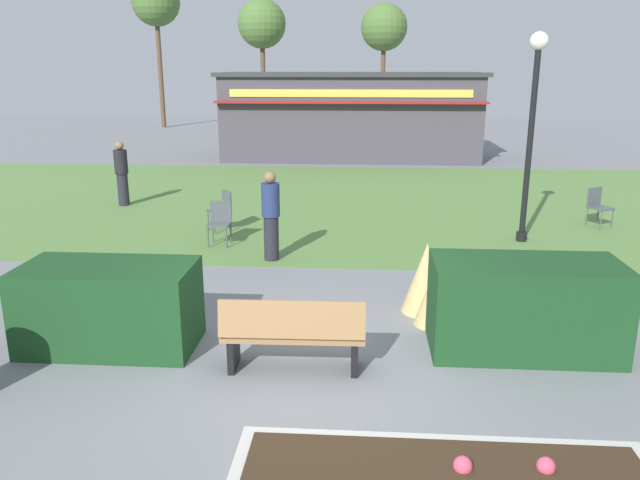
% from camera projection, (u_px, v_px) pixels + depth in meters
% --- Properties ---
extents(ground_plane, '(80.00, 80.00, 0.00)m').
position_uv_depth(ground_plane, '(312.00, 372.00, 7.39)').
color(ground_plane, slate).
extents(lawn_patch, '(36.00, 12.00, 0.01)m').
position_uv_depth(lawn_patch, '(342.00, 201.00, 16.95)').
color(lawn_patch, '#5B8442').
rests_on(lawn_patch, ground_plane).
extents(park_bench, '(1.71, 0.56, 0.95)m').
position_uv_depth(park_bench, '(293.00, 334.00, 7.29)').
color(park_bench, '#9E7547').
rests_on(park_bench, ground_plane).
extents(hedge_left, '(2.19, 1.10, 1.10)m').
position_uv_depth(hedge_left, '(110.00, 307.00, 7.94)').
color(hedge_left, '#19421E').
rests_on(hedge_left, ground_plane).
extents(hedge_right, '(2.34, 1.10, 1.19)m').
position_uv_depth(hedge_right, '(525.00, 307.00, 7.81)').
color(hedge_right, '#19421E').
rests_on(hedge_right, ground_plane).
extents(ornamental_grass_behind_left, '(0.60, 0.60, 0.92)m').
position_uv_depth(ornamental_grass_behind_left, '(436.00, 294.00, 8.66)').
color(ornamental_grass_behind_left, tan).
rests_on(ornamental_grass_behind_left, ground_plane).
extents(ornamental_grass_behind_right, '(0.71, 0.71, 1.06)m').
position_uv_depth(ornamental_grass_behind_right, '(426.00, 277.00, 9.11)').
color(ornamental_grass_behind_right, tan).
rests_on(ornamental_grass_behind_right, ground_plane).
extents(lamppost_mid, '(0.36, 0.36, 4.20)m').
position_uv_depth(lamppost_mid, '(533.00, 113.00, 12.29)').
color(lamppost_mid, black).
rests_on(lamppost_mid, ground_plane).
extents(food_kiosk, '(10.21, 4.55, 3.36)m').
position_uv_depth(food_kiosk, '(351.00, 115.00, 24.78)').
color(food_kiosk, '#47424C').
rests_on(food_kiosk, ground_plane).
extents(cafe_chair_west, '(0.61, 0.61, 0.89)m').
position_uv_depth(cafe_chair_west, '(598.00, 204.00, 14.06)').
color(cafe_chair_west, '#4C5156').
rests_on(cafe_chair_west, ground_plane).
extents(cafe_chair_east, '(0.45, 0.45, 0.89)m').
position_uv_depth(cafe_chair_east, '(220.00, 219.00, 12.62)').
color(cafe_chair_east, '#4C5156').
rests_on(cafe_chair_east, ground_plane).
extents(cafe_chair_center, '(0.61, 0.61, 0.89)m').
position_uv_depth(cafe_chair_center, '(223.00, 207.00, 13.72)').
color(cafe_chair_center, '#4C5156').
rests_on(cafe_chair_center, ground_plane).
extents(person_strolling, '(0.34, 0.34, 1.69)m').
position_uv_depth(person_strolling, '(122.00, 173.00, 16.15)').
color(person_strolling, '#23232D').
rests_on(person_strolling, ground_plane).
extents(person_standing, '(0.34, 0.34, 1.69)m').
position_uv_depth(person_standing, '(271.00, 216.00, 11.50)').
color(person_standing, '#23232D').
rests_on(person_standing, ground_plane).
extents(parked_car_west_slot, '(4.29, 2.22, 1.20)m').
position_uv_depth(parked_car_west_slot, '(281.00, 126.00, 31.98)').
color(parked_car_west_slot, navy).
rests_on(parked_car_west_slot, ground_plane).
extents(parked_car_center_slot, '(4.25, 2.16, 1.20)m').
position_uv_depth(parked_car_center_slot, '(378.00, 126.00, 31.64)').
color(parked_car_center_slot, maroon).
rests_on(parked_car_center_slot, ground_plane).
extents(tree_left_bg, '(2.80, 2.80, 8.67)m').
position_uv_depth(tree_left_bg, '(156.00, 3.00, 36.09)').
color(tree_left_bg, brown).
rests_on(tree_left_bg, ground_plane).
extents(tree_right_bg, '(2.80, 2.80, 7.31)m').
position_uv_depth(tree_right_bg, '(384.00, 28.00, 37.20)').
color(tree_right_bg, brown).
rests_on(tree_right_bg, ground_plane).
extents(tree_center_bg, '(2.80, 2.80, 7.41)m').
position_uv_depth(tree_center_bg, '(262.00, 25.00, 35.90)').
color(tree_center_bg, brown).
rests_on(tree_center_bg, ground_plane).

